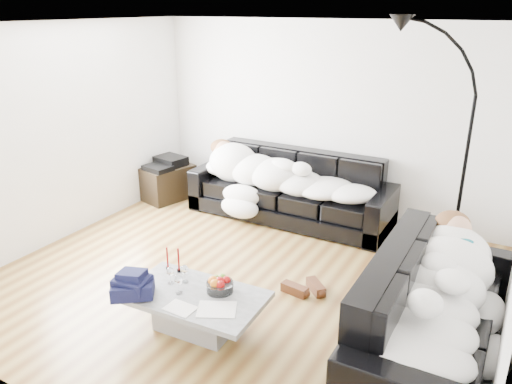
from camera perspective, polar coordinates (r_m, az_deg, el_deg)
The scene contains 23 objects.
ground at distance 5.44m, azimuth -1.57°, elevation -9.90°, with size 5.00×5.00×0.00m, color brown.
wall_back at distance 6.87m, azimuth 8.05°, elevation 8.14°, with size 5.00×0.02×2.60m, color silver.
wall_left at distance 6.51m, azimuth -21.08°, elevation 6.28°, with size 0.02×4.50×2.60m, color silver.
ceiling at distance 4.69m, azimuth -1.89°, elevation 18.65°, with size 5.00×5.00×0.00m, color white.
sofa_back at distance 6.76m, azimuth 3.91°, elevation 0.57°, with size 2.74×0.95×0.90m, color black.
sofa_right at distance 4.35m, azimuth 19.81°, elevation -12.68°, with size 2.27×0.97×0.92m, color black.
sleeper_back at distance 6.65m, azimuth 3.76°, elevation 2.09°, with size 2.32×0.80×0.46m, color white, non-canonical shape.
sleeper_right at distance 4.25m, azimuth 20.13°, elevation -10.43°, with size 1.94×0.82×0.47m, color white, non-canonical shape.
teal_cushion at distance 4.85m, azimuth 21.00°, elevation -5.74°, with size 0.36×0.30×0.20m, color #0F5F69.
coffee_table at distance 4.63m, azimuth -6.94°, elevation -13.39°, with size 1.24×0.72×0.36m, color #939699.
fruit_bowl at distance 4.51m, azimuth -4.16°, elevation -10.44°, with size 0.24×0.24×0.15m, color white.
wine_glass_a at distance 4.68m, azimuth -8.16°, elevation -9.25°, with size 0.07×0.07×0.17m, color white.
wine_glass_b at distance 4.68m, azimuth -9.77°, elevation -9.40°, with size 0.07×0.07×0.16m, color white.
wine_glass_c at distance 4.52m, azimuth -8.82°, elevation -10.34°, with size 0.08×0.08×0.19m, color white.
candle_left at distance 4.90m, azimuth -10.09°, elevation -7.50°, with size 0.04×0.04×0.23m, color maroon.
candle_right at distance 4.84m, azimuth -8.84°, elevation -7.73°, with size 0.04×0.04×0.24m, color maroon.
newspaper_a at distance 4.31m, azimuth -4.50°, elevation -13.19°, with size 0.32×0.25×0.01m, color silver.
newspaper_b at distance 4.36m, azimuth -8.64°, elevation -12.97°, with size 0.26×0.18×0.01m, color silver.
navy_jacket at distance 4.56m, azimuth -13.83°, elevation -9.25°, with size 0.38×0.32×0.19m, color black, non-canonical shape.
shoes at distance 5.20m, azimuth 5.57°, elevation -10.83°, with size 0.48×0.35×0.11m, color #472311, non-canonical shape.
av_cabinet at distance 7.62m, azimuth -10.04°, elevation 1.08°, with size 0.50×0.73×0.50m, color black.
stereo at distance 7.53m, azimuth -10.19°, elevation 3.35°, with size 0.44×0.34×0.13m, color black.
floor_lamp at distance 5.67m, azimuth 22.75°, elevation 2.73°, with size 0.85×0.34×2.35m, color black, non-canonical shape.
Camera 1 is at (2.41, -4.02, 2.76)m, focal length 35.00 mm.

